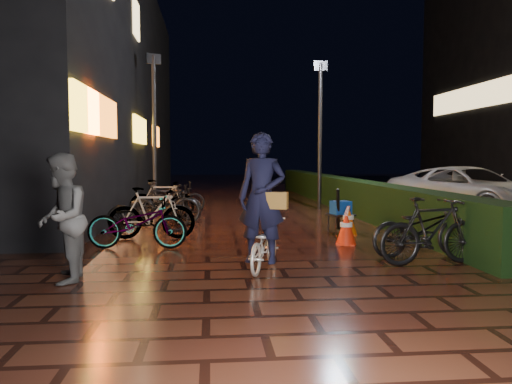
{
  "coord_description": "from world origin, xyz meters",
  "views": [
    {
      "loc": [
        -1.06,
        -8.48,
        1.68
      ],
      "look_at": [
        -0.3,
        -0.15,
        1.1
      ],
      "focal_mm": 35.0,
      "sensor_mm": 36.0,
      "label": 1
    }
  ],
  "objects": [
    {
      "name": "ground",
      "position": [
        0.0,
        0.0,
        0.0
      ],
      "size": [
        80.0,
        80.0,
        0.0
      ],
      "primitive_type": "plane",
      "color": "#381911",
      "rests_on": "ground"
    },
    {
      "name": "hedge",
      "position": [
        3.3,
        8.0,
        0.5
      ],
      "size": [
        0.7,
        20.0,
        1.0
      ],
      "primitive_type": "cube",
      "color": "black",
      "rests_on": "ground"
    },
    {
      "name": "bystander_person",
      "position": [
        -3.04,
        -1.66,
        0.87
      ],
      "size": [
        0.76,
        0.92,
        1.74
      ],
      "primitive_type": "imported",
      "rotation": [
        0.0,
        0.0,
        -1.44
      ],
      "color": "#555558",
      "rests_on": "ground"
    },
    {
      "name": "van",
      "position": [
        6.54,
        5.53,
        0.71
      ],
      "size": [
        4.16,
        5.57,
        1.41
      ],
      "primitive_type": "imported",
      "rotation": [
        0.0,
        0.0,
        0.41
      ],
      "color": "#B2B1B6",
      "rests_on": "ground"
    },
    {
      "name": "lamp_post_hedge",
      "position": [
        2.45,
        7.36,
        2.61
      ],
      "size": [
        0.45,
        0.13,
        4.74
      ],
      "color": "black",
      "rests_on": "ground"
    },
    {
      "name": "lamp_post_sf",
      "position": [
        -2.88,
        8.23,
        2.78
      ],
      "size": [
        0.47,
        0.26,
        5.05
      ],
      "color": "black",
      "rests_on": "ground"
    },
    {
      "name": "cyclist",
      "position": [
        -0.29,
        -1.18,
        0.76
      ],
      "size": [
        0.96,
        1.52,
        2.05
      ],
      "color": "silver",
      "rests_on": "ground"
    },
    {
      "name": "traffic_barrier",
      "position": [
        1.73,
        1.44,
        0.31
      ],
      "size": [
        0.79,
        1.55,
        0.63
      ],
      "color": "red",
      "rests_on": "ground"
    },
    {
      "name": "cart_assembly",
      "position": [
        1.84,
        2.4,
        0.52
      ],
      "size": [
        0.63,
        0.67,
        1.01
      ],
      "color": "black",
      "rests_on": "ground"
    },
    {
      "name": "parked_bikes_storefront",
      "position": [
        -2.3,
        3.74,
        0.5
      ],
      "size": [
        2.18,
        6.48,
        1.07
      ],
      "color": "black",
      "rests_on": "ground"
    },
    {
      "name": "parked_bikes_hedge",
      "position": [
        2.45,
        -0.69,
        0.5
      ],
      "size": [
        1.98,
        1.45,
        1.07
      ],
      "color": "black",
      "rests_on": "ground"
    }
  ]
}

